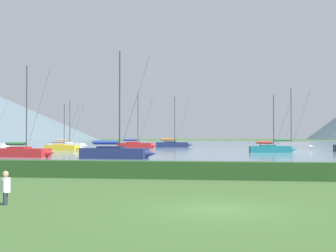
# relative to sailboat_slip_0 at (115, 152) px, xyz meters

# --- Properties ---
(ground_plane) EXTENTS (1000.00, 1000.00, 0.00)m
(ground_plane) POSITION_rel_sailboat_slip_0_xyz_m (12.85, -34.52, -0.75)
(ground_plane) COLOR #3D602D
(harbor_water) EXTENTS (320.00, 246.00, 0.00)m
(harbor_water) POSITION_rel_sailboat_slip_0_xyz_m (12.85, 102.48, -0.74)
(harbor_water) COLOR slate
(harbor_water) RESTS_ON ground_plane
(hedge_line) EXTENTS (80.00, 1.20, 1.04)m
(hedge_line) POSITION_rel_sailboat_slip_0_xyz_m (12.85, -23.52, -0.22)
(hedge_line) COLOR #284C23
(hedge_line) RESTS_ON ground_plane
(sailboat_slip_0) EXTENTS (8.91, 3.14, 12.42)m
(sailboat_slip_0) POSITION_rel_sailboat_slip_0_xyz_m (0.00, 0.00, 0.00)
(sailboat_slip_0) COLOR navy
(sailboat_slip_0) RESTS_ON harbor_water
(sailboat_slip_4) EXTENTS (8.02, 3.20, 11.36)m
(sailboat_slip_4) POSITION_rel_sailboat_slip_0_xyz_m (-12.37, 2.18, -0.08)
(sailboat_slip_4) COLOR red
(sailboat_slip_4) RESTS_ON harbor_water
(sailboat_slip_7) EXTENTS (7.63, 2.89, 9.20)m
(sailboat_slip_7) POSITION_rel_sailboat_slip_0_xyz_m (19.51, 23.08, -0.12)
(sailboat_slip_7) COLOR #19707A
(sailboat_slip_7) RESTS_ON harbor_water
(sailboat_slip_8) EXTENTS (8.98, 3.29, 12.08)m
(sailboat_slip_8) POSITION_rel_sailboat_slip_0_xyz_m (-0.74, 55.38, 0.00)
(sailboat_slip_8) COLOR navy
(sailboat_slip_8) RESTS_ON harbor_water
(sailboat_slip_9) EXTENTS (7.12, 2.57, 8.63)m
(sailboat_slip_9) POSITION_rel_sailboat_slip_0_xyz_m (-17.97, 29.19, -0.16)
(sailboat_slip_9) COLOR gold
(sailboat_slip_9) RESTS_ON harbor_water
(sailboat_slip_10) EXTENTS (8.93, 2.78, 12.10)m
(sailboat_slip_10) POSITION_rel_sailboat_slip_0_xyz_m (24.21, 39.14, 0.00)
(sailboat_slip_10) COLOR #9E9EA3
(sailboat_slip_10) RESTS_ON harbor_water
(sailboat_slip_11) EXTENTS (8.46, 2.71, 10.58)m
(sailboat_slip_11) POSITION_rel_sailboat_slip_0_xyz_m (-22.59, 44.13, -0.04)
(sailboat_slip_11) COLOR white
(sailboat_slip_11) RESTS_ON harbor_water
(sailboat_slip_12) EXTENTS (8.75, 2.94, 12.05)m
(sailboat_slip_12) POSITION_rel_sailboat_slip_0_xyz_m (-7.40, 44.76, -0.01)
(sailboat_slip_12) COLOR red
(sailboat_slip_12) RESTS_ON harbor_water
(person_seated_viewer) EXTENTS (0.36, 0.55, 1.25)m
(person_seated_viewer) POSITION_rel_sailboat_slip_0_xyz_m (5.07, -34.59, -0.06)
(person_seated_viewer) COLOR #2D3347
(person_seated_viewer) RESTS_ON ground_plane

